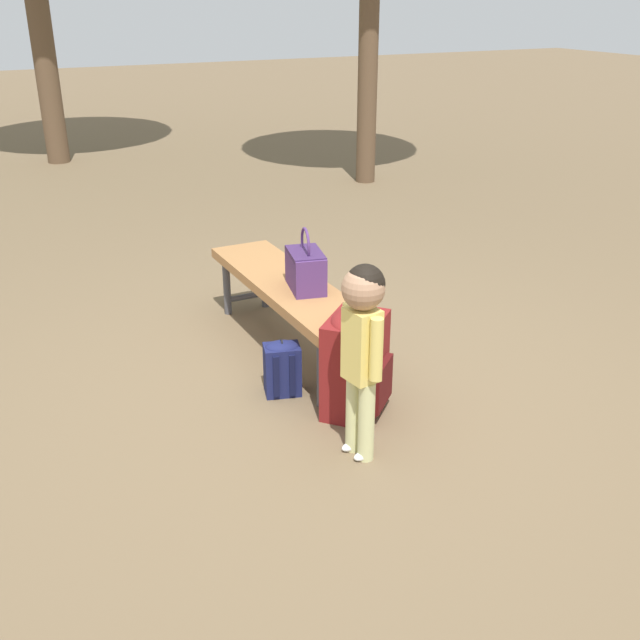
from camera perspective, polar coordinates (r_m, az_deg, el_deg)
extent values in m
plane|color=brown|center=(4.18, 0.26, -5.36)|extent=(40.00, 40.00, 0.00)
cube|color=#9E6B3D|center=(4.47, -2.42, 2.61)|extent=(1.61, 0.43, 0.06)
cylinder|color=#47474C|center=(4.06, 3.63, -3.22)|extent=(0.05, 0.05, 0.39)
cylinder|color=#47474C|center=(3.94, 0.11, -4.08)|extent=(0.05, 0.05, 0.39)
cylinder|color=#47474C|center=(5.20, -4.24, 3.05)|extent=(0.05, 0.05, 0.39)
cylinder|color=#47474C|center=(5.11, -7.13, 2.52)|extent=(0.05, 0.05, 0.39)
cylinder|color=#47474C|center=(4.04, 1.88, -4.84)|extent=(0.05, 0.28, 0.04)
cylinder|color=#47474C|center=(5.19, -5.63, 1.81)|extent=(0.05, 0.28, 0.04)
cube|color=#4C2D66|center=(4.31, -1.11, 3.78)|extent=(0.35, 0.25, 0.22)
cube|color=#39224C|center=(4.27, -1.12, 5.11)|extent=(0.32, 0.24, 0.02)
torus|color=#4C2D66|center=(4.26, -1.12, 5.81)|extent=(0.19, 0.06, 0.20)
cylinder|color=#CCCC8C|center=(3.51, 3.56, -7.74)|extent=(0.08, 0.08, 0.41)
cylinder|color=#CCCC8C|center=(3.57, 2.60, -7.08)|extent=(0.08, 0.08, 0.41)
ellipsoid|color=white|center=(3.60, 3.23, -10.32)|extent=(0.06, 0.10, 0.04)
ellipsoid|color=white|center=(3.66, 2.29, -9.64)|extent=(0.06, 0.10, 0.04)
cube|color=#E5CC66|center=(3.36, 3.21, -1.89)|extent=(0.17, 0.15, 0.35)
cylinder|color=#E5CC66|center=(3.28, 4.31, -2.25)|extent=(0.06, 0.06, 0.30)
cylinder|color=#E5CC66|center=(3.43, 2.18, -1.03)|extent=(0.06, 0.06, 0.30)
sphere|color=#A57A5B|center=(3.25, 3.32, 2.41)|extent=(0.19, 0.19, 0.19)
sphere|color=black|center=(3.25, 3.46, 2.77)|extent=(0.18, 0.18, 0.18)
cube|color=maroon|center=(3.87, 2.70, -3.49)|extent=(0.44, 0.45, 0.53)
ellipsoid|color=maroon|center=(3.76, 2.78, -0.06)|extent=(0.42, 0.42, 0.12)
cube|color=#4A1010|center=(3.87, 4.81, -4.89)|extent=(0.20, 0.21, 0.24)
cube|color=#4A1010|center=(3.98, 1.08, -2.65)|extent=(0.06, 0.06, 0.45)
cube|color=#4A1010|center=(3.84, 0.27, -3.66)|extent=(0.06, 0.06, 0.45)
torus|color=black|center=(3.74, 2.79, 0.62)|extent=(0.07, 0.07, 0.09)
cube|color=#191E4C|center=(4.09, -2.90, -3.81)|extent=(0.19, 0.23, 0.29)
ellipsoid|color=#191E4C|center=(4.03, -2.94, -2.10)|extent=(0.18, 0.21, 0.06)
cube|color=black|center=(4.18, -3.04, -3.82)|extent=(0.06, 0.14, 0.13)
cube|color=black|center=(4.02, -3.36, -4.37)|extent=(0.02, 0.03, 0.24)
cube|color=black|center=(4.03, -2.12, -4.27)|extent=(0.02, 0.03, 0.24)
torus|color=black|center=(4.02, -2.95, -1.76)|extent=(0.05, 0.02, 0.05)
cylinder|color=brown|center=(8.63, 3.76, 21.58)|extent=(0.22, 0.22, 3.40)
cylinder|color=brown|center=(10.24, -20.61, 20.40)|extent=(0.28, 0.28, 3.33)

